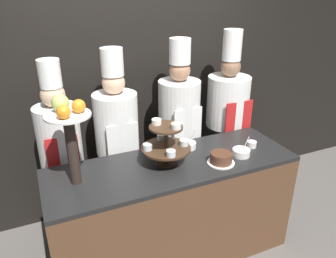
% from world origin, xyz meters
% --- Properties ---
extents(wall_back, '(10.00, 0.06, 2.80)m').
position_xyz_m(wall_back, '(0.00, 1.26, 1.40)').
color(wall_back, black).
rests_on(wall_back, ground_plane).
extents(buffet_counter, '(1.96, 0.65, 0.91)m').
position_xyz_m(buffet_counter, '(0.00, 0.32, 0.46)').
color(buffet_counter, brown).
rests_on(buffet_counter, ground_plane).
extents(tiered_stand, '(0.38, 0.38, 0.35)m').
position_xyz_m(tiered_stand, '(-0.05, 0.35, 1.09)').
color(tiered_stand, '#3D2819').
rests_on(tiered_stand, buffet_counter).
extents(fruit_pedestal, '(0.30, 0.30, 0.63)m').
position_xyz_m(fruit_pedestal, '(-0.74, 0.37, 1.34)').
color(fruit_pedestal, '#2D231E').
rests_on(fruit_pedestal, buffet_counter).
extents(cake_round, '(0.21, 0.21, 0.09)m').
position_xyz_m(cake_round, '(0.34, 0.18, 0.95)').
color(cake_round, white).
rests_on(cake_round, buffet_counter).
extents(cup_white, '(0.08, 0.08, 0.05)m').
position_xyz_m(cup_white, '(0.73, 0.30, 0.94)').
color(cup_white, white).
rests_on(cup_white, buffet_counter).
extents(serving_bowl_near, '(0.14, 0.14, 0.16)m').
position_xyz_m(serving_bowl_near, '(0.55, 0.21, 0.94)').
color(serving_bowl_near, white).
rests_on(serving_bowl_near, buffet_counter).
extents(serving_bowl_far, '(0.13, 0.13, 0.16)m').
position_xyz_m(serving_bowl_far, '(0.22, 0.50, 0.94)').
color(serving_bowl_far, white).
rests_on(serving_bowl_far, buffet_counter).
extents(chef_left, '(0.35, 0.35, 1.68)m').
position_xyz_m(chef_left, '(-0.77, 0.87, 0.92)').
color(chef_left, '#38332D').
rests_on(chef_left, ground_plane).
extents(chef_center_left, '(0.38, 0.38, 1.73)m').
position_xyz_m(chef_center_left, '(-0.29, 0.87, 0.94)').
color(chef_center_left, black).
rests_on(chef_center_left, ground_plane).
extents(chef_center_right, '(0.39, 0.39, 1.77)m').
position_xyz_m(chef_center_right, '(0.31, 0.87, 0.97)').
color(chef_center_right, black).
rests_on(chef_center_right, ground_plane).
extents(chef_right, '(0.41, 0.41, 1.81)m').
position_xyz_m(chef_right, '(0.85, 0.87, 0.96)').
color(chef_right, '#28282D').
rests_on(chef_right, ground_plane).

